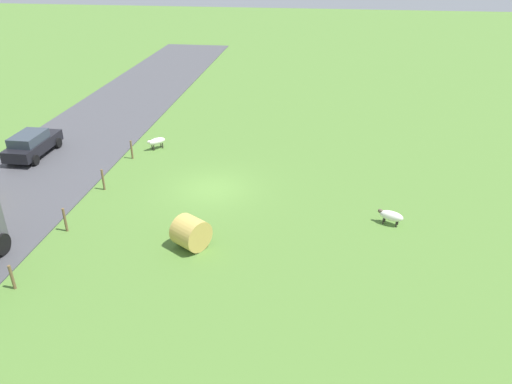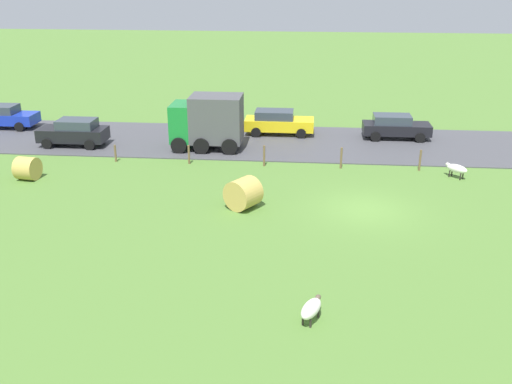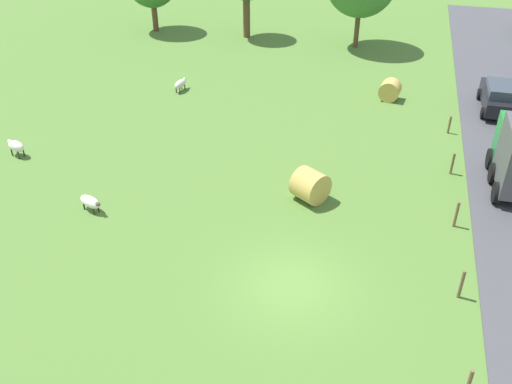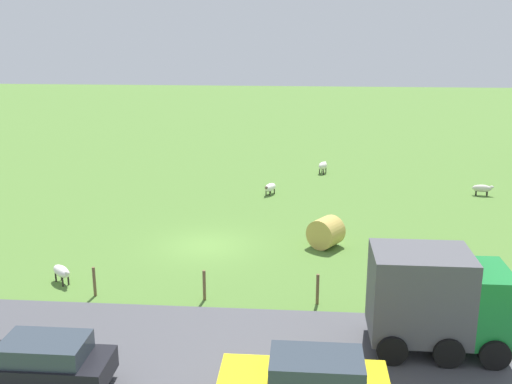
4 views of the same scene
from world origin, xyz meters
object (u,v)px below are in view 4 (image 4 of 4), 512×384
(sheep_1, at_px, (270,187))
(sheep_2, at_px, (62,272))
(car_2, at_px, (38,363))
(sheep_3, at_px, (482,188))
(truck_0, at_px, (436,298))
(sheep_0, at_px, (323,166))
(hay_bale_0, at_px, (326,232))
(car_3, at_px, (307,381))

(sheep_1, height_order, sheep_2, sheep_2)
(sheep_1, distance_m, car_2, 22.15)
(sheep_3, distance_m, truck_0, 20.25)
(sheep_2, distance_m, car_2, 7.67)
(sheep_1, bearing_deg, sheep_3, 93.67)
(sheep_0, bearing_deg, hay_bale_0, -0.92)
(sheep_0, distance_m, sheep_2, 22.96)
(sheep_3, distance_m, hay_bale_0, 14.04)
(sheep_2, distance_m, car_3, 12.60)
(hay_bale_0, relative_size, car_2, 0.33)
(sheep_0, distance_m, car_3, 27.76)
(car_2, bearing_deg, hay_bale_0, 145.40)
(hay_bale_0, height_order, car_3, car_3)
(sheep_1, height_order, truck_0, truck_0)
(sheep_2, xyz_separation_m, hay_bale_0, (-5.15, 10.89, 0.20))
(sheep_2, relative_size, truck_0, 0.27)
(sheep_3, bearing_deg, sheep_1, -86.33)
(sheep_2, height_order, car_2, car_2)
(sheep_1, distance_m, car_3, 21.95)
(car_2, bearing_deg, sheep_1, 165.90)
(sheep_0, bearing_deg, sheep_2, -29.01)
(truck_0, bearing_deg, sheep_1, -160.63)
(truck_0, bearing_deg, car_2, -74.39)
(sheep_0, height_order, sheep_3, sheep_0)
(sheep_0, xyz_separation_m, hay_bale_0, (14.93, -0.24, 0.16))
(car_2, bearing_deg, truck_0, 105.61)
(car_2, bearing_deg, sheep_3, 140.24)
(sheep_0, bearing_deg, truck_0, 7.00)
(sheep_0, distance_m, truck_0, 24.30)
(sheep_1, distance_m, truck_0, 19.32)
(hay_bale_0, xyz_separation_m, car_2, (12.45, -8.59, 0.15))
(sheep_0, xyz_separation_m, sheep_3, (5.06, 9.74, -0.10))
(sheep_0, bearing_deg, sheep_3, 62.53)
(sheep_3, xyz_separation_m, car_3, (22.67, -10.88, 0.44))
(sheep_0, distance_m, hay_bale_0, 14.93)
(sheep_1, distance_m, sheep_3, 13.20)
(sheep_0, xyz_separation_m, car_2, (27.38, -8.83, 0.31))
(sheep_0, relative_size, truck_0, 0.27)
(hay_bale_0, xyz_separation_m, car_3, (12.81, -0.90, 0.17))
(sheep_1, bearing_deg, car_3, 6.01)
(car_2, height_order, car_3, car_3)
(sheep_0, bearing_deg, sheep_1, -30.17)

